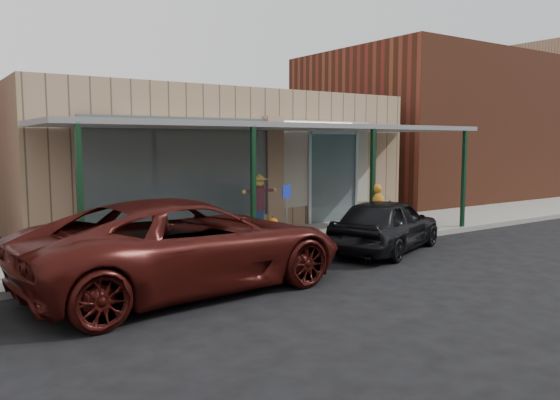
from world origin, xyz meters
TOP-DOWN VIEW (x-y plane):
  - ground at (0.00, 0.00)m, footprint 120.00×120.00m
  - sidewalk at (0.00, 3.60)m, footprint 40.00×3.20m
  - storefront at (-0.00, 8.16)m, footprint 12.00×6.25m
  - awning at (0.00, 3.56)m, footprint 12.00×3.00m
  - block_buildings_near at (2.01, 9.20)m, footprint 61.00×8.00m
  - barrel_scarecrow at (-0.65, 3.72)m, footprint 1.03×0.67m
  - barrel_pumpkin at (-0.49, 3.36)m, footprint 0.67×0.67m
  - handicap_sign at (-0.73, 2.40)m, footprint 0.30×0.12m
  - parked_sedan at (1.46, 1.30)m, footprint 4.21×2.91m
  - car_maroon at (-3.98, 0.85)m, footprint 6.15×3.18m

SIDE VIEW (x-z plane):
  - ground at x=0.00m, z-range 0.00..0.00m
  - sidewalk at x=0.00m, z-range 0.00..0.15m
  - barrel_pumpkin at x=-0.49m, z-range 0.06..0.70m
  - parked_sedan at x=1.46m, z-range -0.14..1.48m
  - barrel_scarecrow at x=-0.65m, z-range -0.13..1.58m
  - car_maroon at x=-3.98m, z-range 0.00..1.66m
  - handicap_sign at x=-0.73m, z-range 0.37..1.87m
  - storefront at x=0.00m, z-range -0.01..4.19m
  - awning at x=0.00m, z-range 1.49..4.53m
  - block_buildings_near at x=2.01m, z-range -0.23..7.77m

